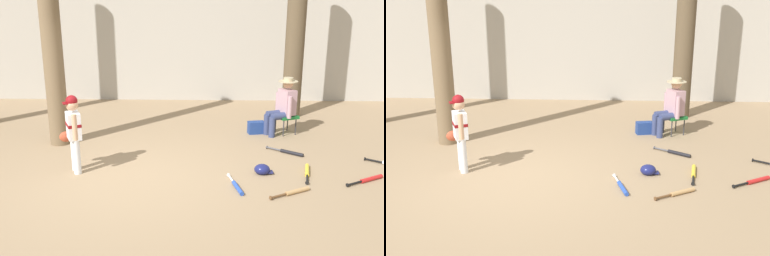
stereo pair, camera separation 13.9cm
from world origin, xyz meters
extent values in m
plane|color=#937A5B|center=(0.00, 0.00, 0.00)|extent=(60.00, 60.00, 0.00)
cube|color=#ADA89E|center=(0.00, 5.71, 1.46)|extent=(18.00, 0.36, 2.92)
cylinder|color=brown|center=(-1.69, 1.70, 2.29)|extent=(0.38, 0.38, 4.58)
cone|color=brown|center=(-1.69, 1.70, 0.00)|extent=(0.51, 0.51, 0.23)
cylinder|color=brown|center=(3.25, 3.95, 2.13)|extent=(0.44, 0.44, 4.26)
cone|color=brown|center=(3.25, 3.95, 0.00)|extent=(0.72, 0.72, 0.27)
cylinder|color=white|center=(-0.92, 0.18, 0.29)|extent=(0.12, 0.12, 0.58)
cylinder|color=white|center=(-1.00, 0.34, 0.29)|extent=(0.12, 0.12, 0.58)
cube|color=white|center=(-0.96, 0.26, 0.80)|extent=(0.31, 0.36, 0.44)
cube|color=maroon|center=(-0.96, 0.26, 0.82)|extent=(0.32, 0.37, 0.05)
sphere|color=tan|center=(-0.96, 0.26, 1.15)|extent=(0.20, 0.20, 0.20)
sphere|color=maroon|center=(-0.96, 0.26, 1.21)|extent=(0.19, 0.19, 0.19)
cube|color=maroon|center=(-1.04, 0.22, 1.19)|extent=(0.15, 0.17, 0.02)
cylinder|color=tan|center=(-0.87, 0.03, 0.84)|extent=(0.11, 0.11, 0.42)
cylinder|color=tan|center=(-1.09, 0.43, 0.72)|extent=(0.11, 0.11, 0.40)
ellipsoid|color=#AD472D|center=(-1.15, 0.42, 0.56)|extent=(0.25, 0.20, 0.18)
cube|color=#196B2D|center=(2.88, 2.49, 0.38)|extent=(0.53, 0.53, 0.06)
cylinder|color=#333338|center=(2.80, 2.29, 0.19)|extent=(0.02, 0.02, 0.38)
cylinder|color=#333338|center=(2.68, 2.56, 0.19)|extent=(0.02, 0.02, 0.38)
cylinder|color=#333338|center=(3.08, 2.41, 0.19)|extent=(0.02, 0.02, 0.38)
cylinder|color=#333338|center=(2.95, 2.69, 0.19)|extent=(0.02, 0.02, 0.38)
cylinder|color=navy|center=(2.55, 2.23, 0.21)|extent=(0.13, 0.13, 0.43)
cylinder|color=navy|center=(2.47, 2.42, 0.21)|extent=(0.13, 0.13, 0.43)
cylinder|color=navy|center=(2.74, 2.32, 0.43)|extent=(0.43, 0.30, 0.15)
cylinder|color=navy|center=(2.65, 2.50, 0.43)|extent=(0.43, 0.30, 0.15)
cube|color=#B28C99|center=(2.88, 2.49, 0.69)|extent=(0.37, 0.43, 0.52)
cylinder|color=#B28C99|center=(2.90, 2.26, 0.63)|extent=(0.12, 0.12, 0.46)
cylinder|color=#B28C99|center=(2.71, 2.66, 0.63)|extent=(0.12, 0.12, 0.46)
sphere|color=tan|center=(2.88, 2.49, 1.09)|extent=(0.22, 0.22, 0.22)
cylinder|color=tan|center=(2.88, 2.49, 1.12)|extent=(0.40, 0.40, 0.02)
cylinder|color=tan|center=(2.88, 2.49, 1.16)|extent=(0.20, 0.20, 0.09)
cube|color=navy|center=(2.26, 2.48, 0.13)|extent=(0.37, 0.24, 0.26)
cylinder|color=yellow|center=(2.88, 0.35, 0.03)|extent=(0.16, 0.46, 0.07)
cylinder|color=black|center=(2.80, -0.02, 0.03)|extent=(0.10, 0.31, 0.03)
cylinder|color=black|center=(2.77, -0.17, 0.03)|extent=(0.06, 0.03, 0.06)
cylinder|color=black|center=(2.78, 1.19, 0.03)|extent=(0.40, 0.32, 0.07)
cylinder|color=#4C4C51|center=(2.48, 1.41, 0.03)|extent=(0.26, 0.20, 0.03)
cylinder|color=#4C4C51|center=(2.36, 1.49, 0.03)|extent=(0.05, 0.06, 0.06)
cylinder|color=black|center=(4.15, 0.83, 0.03)|extent=(0.27, 0.20, 0.03)
cylinder|color=black|center=(4.03, 0.92, 0.03)|extent=(0.05, 0.06, 0.06)
cylinder|color=red|center=(3.83, 0.02, 0.03)|extent=(0.43, 0.28, 0.07)
cylinder|color=black|center=(3.50, -0.16, 0.03)|extent=(0.28, 0.18, 0.03)
cylinder|color=black|center=(3.37, -0.24, 0.03)|extent=(0.04, 0.06, 0.06)
cylinder|color=#2347AD|center=(1.68, -0.39, 0.03)|extent=(0.16, 0.44, 0.07)
cylinder|color=silver|center=(1.60, -0.04, 0.03)|extent=(0.10, 0.29, 0.03)
cylinder|color=silver|center=(1.56, 0.10, 0.03)|extent=(0.06, 0.03, 0.06)
cylinder|color=tan|center=(2.56, -0.48, 0.03)|extent=(0.40, 0.27, 0.07)
cylinder|color=brown|center=(2.25, -0.65, 0.03)|extent=(0.26, 0.17, 0.03)
cylinder|color=brown|center=(2.13, -0.73, 0.03)|extent=(0.04, 0.06, 0.06)
ellipsoid|color=navy|center=(2.12, 0.25, 0.08)|extent=(0.26, 0.24, 0.18)
cube|color=navy|center=(2.25, 0.25, 0.04)|extent=(0.11, 0.13, 0.02)
camera|label=1|loc=(1.17, -6.62, 2.86)|focal=41.82mm
camera|label=2|loc=(1.31, -6.62, 2.86)|focal=41.82mm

